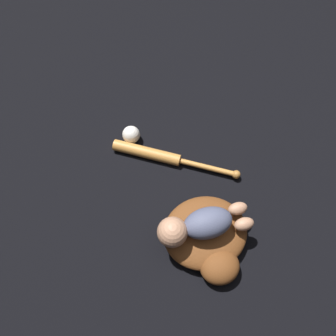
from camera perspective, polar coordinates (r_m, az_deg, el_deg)
ground_plane at (r=1.26m, az=8.38°, el=-12.95°), size 6.00×6.00×0.00m
baseball_glove at (r=1.22m, az=6.89°, el=-11.89°), size 0.33×0.35×0.09m
baby_figure at (r=1.13m, az=5.40°, el=-9.93°), size 0.34×0.11×0.10m
baseball_bat at (r=1.38m, az=-1.56°, el=2.17°), size 0.48×0.31×0.05m
baseball at (r=1.43m, az=-6.43°, el=5.80°), size 0.08×0.08×0.08m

